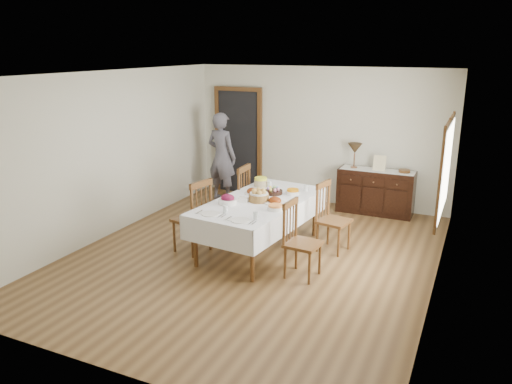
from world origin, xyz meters
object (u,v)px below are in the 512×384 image
at_px(chair_left_near, 194,216).
at_px(table_lamp, 355,149).
at_px(chair_right_near, 299,239).
at_px(chair_right_far, 331,217).
at_px(sideboard, 376,192).
at_px(chair_left_far, 236,198).
at_px(dining_table, 260,206).
at_px(person, 222,154).

relative_size(chair_left_near, table_lamp, 2.42).
distance_m(chair_right_near, chair_right_far, 1.04).
bearing_deg(chair_left_near, chair_right_near, 97.91).
height_order(sideboard, table_lamp, table_lamp).
height_order(chair_left_near, table_lamp, table_lamp).
height_order(chair_left_far, sideboard, chair_left_far).
distance_m(chair_left_near, table_lamp, 3.38).
bearing_deg(dining_table, chair_right_near, -28.79).
bearing_deg(table_lamp, chair_left_far, -128.29).
bearing_deg(chair_right_far, chair_right_near, -176.21).
bearing_deg(chair_left_near, table_lamp, 162.68).
relative_size(chair_left_near, person, 0.60).
bearing_deg(dining_table, chair_left_near, -145.11).
distance_m(chair_right_far, sideboard, 2.03).
distance_m(person, table_lamp, 2.57).
bearing_deg(person, dining_table, 139.36).
height_order(chair_left_far, person, person).
bearing_deg(table_lamp, chair_right_near, -89.16).
height_order(sideboard, person, person).
height_order(dining_table, chair_left_far, chair_left_far).
height_order(chair_left_near, chair_left_far, chair_left_far).
relative_size(chair_left_far, sideboard, 0.83).
relative_size(chair_right_far, person, 0.56).
distance_m(sideboard, person, 3.02).
bearing_deg(sideboard, table_lamp, -177.08).
distance_m(chair_left_far, chair_right_far, 1.65).
xyz_separation_m(chair_right_near, person, (-2.57, 2.63, 0.41)).
distance_m(dining_table, chair_right_far, 1.07).
bearing_deg(table_lamp, chair_right_far, -85.23).
height_order(chair_right_near, person, person).
relative_size(chair_left_near, chair_left_far, 0.99).
distance_m(chair_right_near, person, 3.70).
height_order(chair_left_far, chair_right_far, chair_left_far).
xyz_separation_m(sideboard, person, (-2.95, -0.41, 0.52)).
xyz_separation_m(person, table_lamp, (2.53, 0.39, 0.24)).
bearing_deg(chair_left_near, chair_right_far, 128.81).
height_order(chair_left_far, table_lamp, table_lamp).
bearing_deg(person, table_lamp, -162.22).
relative_size(chair_right_near, table_lamp, 2.23).
height_order(dining_table, chair_right_near, chair_right_near).
height_order(dining_table, person, person).
distance_m(dining_table, chair_left_far, 0.90).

